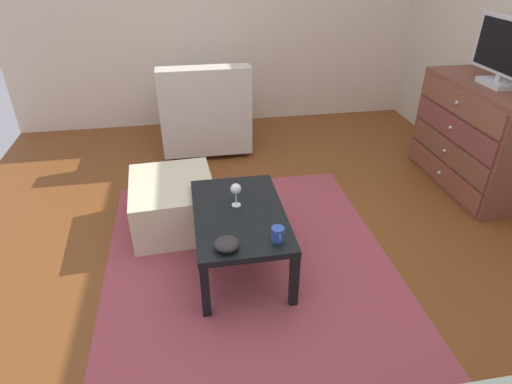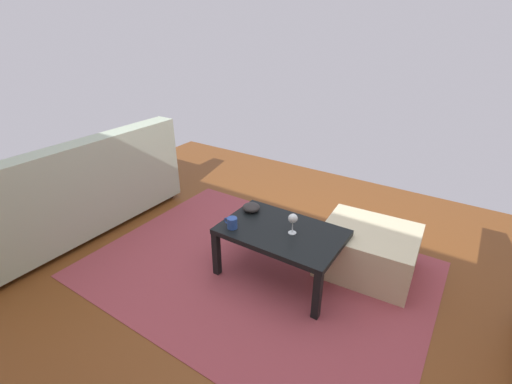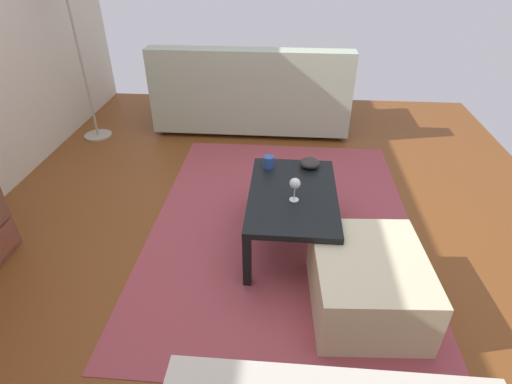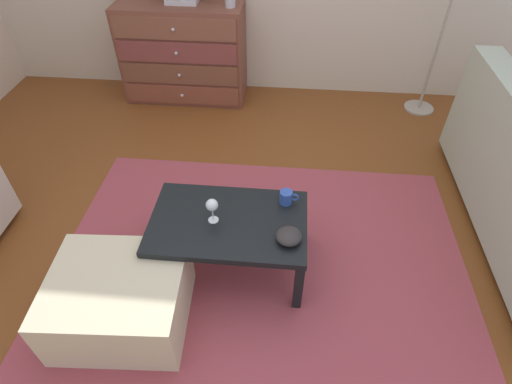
{
  "view_description": "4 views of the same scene",
  "coord_description": "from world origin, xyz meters",
  "views": [
    {
      "loc": [
        2.22,
        -0.53,
        1.9
      ],
      "look_at": [
        0.16,
        -0.18,
        0.64
      ],
      "focal_mm": 29.91,
      "sensor_mm": 36.0,
      "label": 1
    },
    {
      "loc": [
        -1.05,
        1.71,
        1.82
      ],
      "look_at": [
        0.2,
        -0.2,
        0.7
      ],
      "focal_mm": 24.86,
      "sensor_mm": 36.0,
      "label": 2
    },
    {
      "loc": [
        -2.21,
        -0.2,
        1.85
      ],
      "look_at": [
        -0.02,
        -0.02,
        0.42
      ],
      "focal_mm": 28.54,
      "sensor_mm": 36.0,
      "label": 3
    },
    {
      "loc": [
        0.32,
        -1.84,
        2.11
      ],
      "look_at": [
        0.15,
        -0.01,
        0.42
      ],
      "focal_mm": 28.54,
      "sensor_mm": 36.0,
      "label": 4
    }
  ],
  "objects": [
    {
      "name": "ground_plane",
      "position": [
        0.0,
        0.0,
        -0.03
      ],
      "size": [
        5.8,
        4.77,
        0.05
      ],
      "primitive_type": "cube",
      "color": "brown"
    },
    {
      "name": "area_rug",
      "position": [
        0.2,
        -0.2,
        0.0
      ],
      "size": [
        2.6,
        1.9,
        0.01
      ],
      "primitive_type": "cube",
      "color": "#9C4049",
      "rests_on": "ground_plane"
    },
    {
      "name": "dresser",
      "position": [
        -0.72,
        1.83,
        0.45
      ],
      "size": [
        1.15,
        0.49,
        0.9
      ],
      "color": "brown",
      "rests_on": "ground_plane"
    },
    {
      "name": "coffee_table",
      "position": [
        0.01,
        -0.26,
        0.36
      ],
      "size": [
        0.9,
        0.57,
        0.41
      ],
      "color": "black",
      "rests_on": "ground_plane"
    },
    {
      "name": "wine_glass",
      "position": [
        -0.07,
        -0.27,
        0.53
      ],
      "size": [
        0.07,
        0.07,
        0.16
      ],
      "color": "silver",
      "rests_on": "coffee_table"
    },
    {
      "name": "mug",
      "position": [
        0.34,
        -0.08,
        0.45
      ],
      "size": [
        0.11,
        0.08,
        0.08
      ],
      "color": "#2C4FA5",
      "rests_on": "coffee_table"
    },
    {
      "name": "bowl_decorative",
      "position": [
        0.36,
        -0.37,
        0.44
      ],
      "size": [
        0.14,
        0.14,
        0.06
      ],
      "primitive_type": "ellipsoid",
      "color": "#2C2929",
      "rests_on": "coffee_table"
    },
    {
      "name": "ottoman",
      "position": [
        -0.53,
        -0.69,
        0.18
      ],
      "size": [
        0.73,
        0.64,
        0.37
      ],
      "primitive_type": "cube",
      "rotation": [
        0.0,
        0.0,
        0.06
      ],
      "color": "beige",
      "rests_on": "ground_plane"
    }
  ]
}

